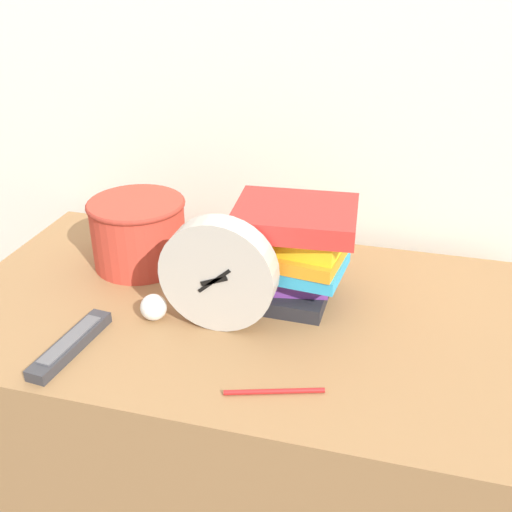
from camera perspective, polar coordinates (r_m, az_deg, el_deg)
name	(u,v)px	position (r m, az deg, el deg)	size (l,w,h in m)	color
wall_back	(283,44)	(1.37, 2.63, 19.55)	(6.00, 0.04, 2.40)	silver
desk	(237,452)	(1.40, -1.78, -18.18)	(1.09, 0.64, 0.78)	olive
desk_clock	(218,275)	(1.05, -3.63, -1.78)	(0.21, 0.05, 0.21)	#B7B2A8
book_stack	(290,249)	(1.14, 3.24, 0.67)	(0.27, 0.20, 0.19)	#232328
basket	(138,231)	(1.29, -11.14, 2.39)	(0.20, 0.20, 0.15)	#C63D2D
tv_remote	(71,344)	(1.08, -17.22, -8.03)	(0.06, 0.20, 0.02)	#333338
crumpled_paper_ball	(154,307)	(1.12, -9.73, -4.83)	(0.05, 0.05, 0.05)	white
pen	(274,391)	(0.95, 1.75, -12.77)	(0.15, 0.05, 0.01)	#B21E1E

